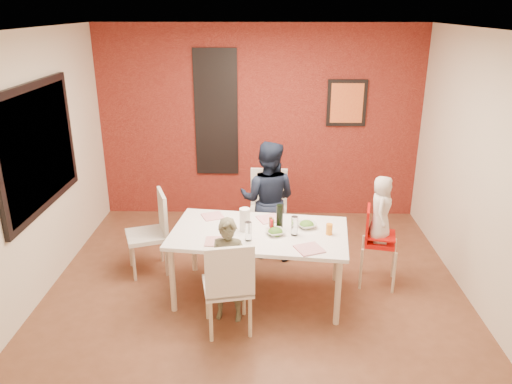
{
  "coord_description": "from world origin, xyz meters",
  "views": [
    {
      "loc": [
        0.12,
        -4.65,
        2.91
      ],
      "look_at": [
        0.0,
        0.3,
        1.05
      ],
      "focal_mm": 35.0,
      "sensor_mm": 36.0,
      "label": 1
    }
  ],
  "objects_px": {
    "dining_table": "(259,237)",
    "toddler": "(381,209)",
    "chair_far": "(268,205)",
    "chair_left": "(154,228)",
    "child_far": "(268,200)",
    "high_chair": "(376,239)",
    "child_near": "(229,270)",
    "wine_bottle": "(280,217)",
    "paper_towel_roll": "(245,220)",
    "chair_near": "(229,283)"
  },
  "relations": [
    {
      "from": "high_chair",
      "to": "toddler",
      "type": "bearing_deg",
      "value": -100.86
    },
    {
      "from": "child_far",
      "to": "wine_bottle",
      "type": "distance_m",
      "value": 0.89
    },
    {
      "from": "dining_table",
      "to": "child_near",
      "type": "height_order",
      "value": "child_near"
    },
    {
      "from": "child_far",
      "to": "wine_bottle",
      "type": "relative_size",
      "value": 5.45
    },
    {
      "from": "wine_bottle",
      "to": "dining_table",
      "type": "bearing_deg",
      "value": -162.02
    },
    {
      "from": "dining_table",
      "to": "child_near",
      "type": "relative_size",
      "value": 1.78
    },
    {
      "from": "chair_near",
      "to": "child_near",
      "type": "height_order",
      "value": "child_near"
    },
    {
      "from": "high_chair",
      "to": "toddler",
      "type": "xyz_separation_m",
      "value": [
        0.02,
        -0.01,
        0.35
      ]
    },
    {
      "from": "chair_far",
      "to": "child_near",
      "type": "distance_m",
      "value": 1.66
    },
    {
      "from": "child_near",
      "to": "paper_towel_roll",
      "type": "bearing_deg",
      "value": 79.22
    },
    {
      "from": "child_near",
      "to": "high_chair",
      "type": "bearing_deg",
      "value": 30.94
    },
    {
      "from": "dining_table",
      "to": "chair_left",
      "type": "xyz_separation_m",
      "value": [
        -1.21,
        0.51,
        -0.15
      ]
    },
    {
      "from": "child_far",
      "to": "child_near",
      "type": "bearing_deg",
      "value": 87.42
    },
    {
      "from": "wine_bottle",
      "to": "chair_near",
      "type": "bearing_deg",
      "value": -122.64
    },
    {
      "from": "chair_far",
      "to": "paper_towel_roll",
      "type": "distance_m",
      "value": 1.23
    },
    {
      "from": "paper_towel_roll",
      "to": "chair_left",
      "type": "bearing_deg",
      "value": 154.99
    },
    {
      "from": "chair_far",
      "to": "wine_bottle",
      "type": "height_order",
      "value": "wine_bottle"
    },
    {
      "from": "chair_near",
      "to": "dining_table",
      "type": "bearing_deg",
      "value": -123.43
    },
    {
      "from": "dining_table",
      "to": "toddler",
      "type": "distance_m",
      "value": 1.33
    },
    {
      "from": "chair_far",
      "to": "toddler",
      "type": "xyz_separation_m",
      "value": [
        1.19,
        -0.92,
        0.33
      ]
    },
    {
      "from": "child_near",
      "to": "child_far",
      "type": "relative_size",
      "value": 0.73
    },
    {
      "from": "chair_left",
      "to": "child_far",
      "type": "relative_size",
      "value": 0.66
    },
    {
      "from": "high_chair",
      "to": "child_far",
      "type": "distance_m",
      "value": 1.36
    },
    {
      "from": "chair_left",
      "to": "paper_towel_roll",
      "type": "height_order",
      "value": "paper_towel_roll"
    },
    {
      "from": "dining_table",
      "to": "toddler",
      "type": "bearing_deg",
      "value": 12.0
    },
    {
      "from": "high_chair",
      "to": "wine_bottle",
      "type": "height_order",
      "value": "wine_bottle"
    },
    {
      "from": "toddler",
      "to": "wine_bottle",
      "type": "distance_m",
      "value": 1.1
    },
    {
      "from": "chair_far",
      "to": "child_far",
      "type": "xyz_separation_m",
      "value": [
        -0.01,
        -0.25,
        0.17
      ]
    },
    {
      "from": "chair_near",
      "to": "chair_far",
      "type": "relative_size",
      "value": 0.96
    },
    {
      "from": "child_near",
      "to": "wine_bottle",
      "type": "xyz_separation_m",
      "value": [
        0.49,
        0.5,
        0.35
      ]
    },
    {
      "from": "toddler",
      "to": "paper_towel_roll",
      "type": "relative_size",
      "value": 3.02
    },
    {
      "from": "child_far",
      "to": "wine_bottle",
      "type": "height_order",
      "value": "child_far"
    },
    {
      "from": "dining_table",
      "to": "chair_left",
      "type": "distance_m",
      "value": 1.32
    },
    {
      "from": "chair_near",
      "to": "wine_bottle",
      "type": "xyz_separation_m",
      "value": [
        0.47,
        0.74,
        0.34
      ]
    },
    {
      "from": "chair_far",
      "to": "dining_table",
      "type": "bearing_deg",
      "value": -90.56
    },
    {
      "from": "chair_far",
      "to": "chair_near",
      "type": "bearing_deg",
      "value": -97.02
    },
    {
      "from": "dining_table",
      "to": "high_chair",
      "type": "relative_size",
      "value": 2.12
    },
    {
      "from": "dining_table",
      "to": "wine_bottle",
      "type": "bearing_deg",
      "value": 17.98
    },
    {
      "from": "dining_table",
      "to": "child_near",
      "type": "bearing_deg",
      "value": -123.47
    },
    {
      "from": "high_chair",
      "to": "toddler",
      "type": "distance_m",
      "value": 0.35
    },
    {
      "from": "chair_left",
      "to": "child_near",
      "type": "bearing_deg",
      "value": 24.0
    },
    {
      "from": "chair_far",
      "to": "child_near",
      "type": "relative_size",
      "value": 0.94
    },
    {
      "from": "wine_bottle",
      "to": "paper_towel_roll",
      "type": "xyz_separation_m",
      "value": [
        -0.35,
        -0.05,
        -0.01
      ]
    },
    {
      "from": "child_far",
      "to": "paper_towel_roll",
      "type": "xyz_separation_m",
      "value": [
        -0.23,
        -0.92,
        0.14
      ]
    },
    {
      "from": "dining_table",
      "to": "chair_far",
      "type": "distance_m",
      "value": 1.2
    },
    {
      "from": "dining_table",
      "to": "chair_left",
      "type": "height_order",
      "value": "chair_left"
    },
    {
      "from": "high_chair",
      "to": "wine_bottle",
      "type": "bearing_deg",
      "value": 113.69
    },
    {
      "from": "chair_near",
      "to": "paper_towel_roll",
      "type": "height_order",
      "value": "paper_towel_roll"
    },
    {
      "from": "dining_table",
      "to": "high_chair",
      "type": "height_order",
      "value": "high_chair"
    },
    {
      "from": "dining_table",
      "to": "toddler",
      "type": "xyz_separation_m",
      "value": [
        1.28,
        0.27,
        0.21
      ]
    }
  ]
}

